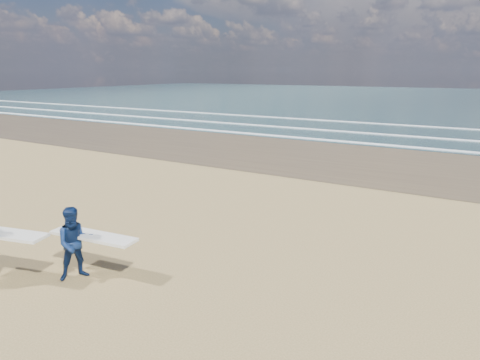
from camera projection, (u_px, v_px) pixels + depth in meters
The scene contains 1 object.
surfer_far at pixel (77, 242), 9.76m from camera, with size 2.25×1.26×1.71m.
Camera 1 is at (8.45, -5.08, 4.69)m, focal length 32.00 mm.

